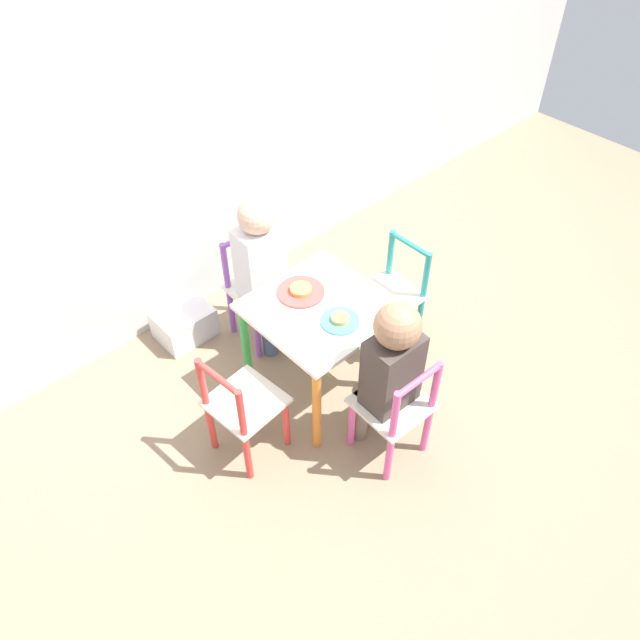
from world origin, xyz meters
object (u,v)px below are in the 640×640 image
(kids_table, at_px, (320,322))
(plate_back, at_px, (301,291))
(chair_teal, at_px, (393,296))
(child_front, at_px, (389,366))
(storage_bin, at_px, (184,323))
(chair_purple, at_px, (258,290))
(child_back, at_px, (263,262))
(chair_pink, at_px, (396,410))
(chair_red, at_px, (242,408))
(plate_front, at_px, (340,320))

(kids_table, xyz_separation_m, plate_back, (0.00, 0.11, 0.10))
(chair_teal, relative_size, child_front, 0.69)
(chair_teal, distance_m, child_front, 0.64)
(kids_table, height_order, storage_bin, kids_table)
(storage_bin, bearing_deg, chair_teal, -43.50)
(chair_purple, bearing_deg, storage_bin, 144.94)
(child_back, relative_size, plate_back, 4.01)
(chair_pink, relative_size, plate_back, 2.73)
(storage_bin, bearing_deg, child_back, -45.10)
(chair_purple, relative_size, child_front, 0.69)
(chair_pink, relative_size, storage_bin, 2.06)
(chair_pink, height_order, chair_teal, same)
(chair_purple, bearing_deg, child_back, -90.00)
(chair_teal, height_order, chair_red, same)
(plate_front, distance_m, storage_bin, 0.93)
(chair_purple, relative_size, plate_front, 3.49)
(child_back, bearing_deg, plate_back, -91.25)
(chair_purple, relative_size, plate_back, 2.73)
(chair_teal, bearing_deg, plate_back, -104.27)
(plate_front, distance_m, plate_back, 0.23)
(kids_table, distance_m, storage_bin, 0.79)
(plate_front, bearing_deg, chair_pink, -93.16)
(kids_table, relative_size, storage_bin, 1.98)
(child_front, distance_m, child_back, 0.78)
(chair_teal, bearing_deg, chair_pink, -45.98)
(chair_pink, xyz_separation_m, child_front, (0.00, 0.06, 0.21))
(child_back, distance_m, plate_back, 0.28)
(chair_pink, relative_size, plate_front, 3.49)
(chair_red, distance_m, child_front, 0.59)
(plate_back, distance_m, storage_bin, 0.75)
(plate_front, xyz_separation_m, storage_bin, (-0.26, 0.79, -0.42))
(kids_table, bearing_deg, chair_red, -174.76)
(chair_purple, xyz_separation_m, plate_front, (-0.02, -0.56, 0.23))
(child_back, bearing_deg, kids_table, -90.00)
(child_front, bearing_deg, chair_pink, 90.00)
(chair_red, distance_m, storage_bin, 0.76)
(child_front, relative_size, plate_front, 5.08)
(chair_red, height_order, plate_back, chair_red)
(chair_teal, height_order, plate_front, chair_teal)
(kids_table, bearing_deg, child_back, 86.99)
(plate_back, bearing_deg, storage_bin, 115.31)
(child_back, bearing_deg, chair_red, -134.44)
(chair_teal, xyz_separation_m, plate_front, (-0.45, -0.11, 0.23))
(chair_teal, relative_size, child_back, 0.68)
(kids_table, xyz_separation_m, chair_red, (-0.45, -0.04, -0.13))
(child_front, relative_size, plate_back, 3.97)
(plate_front, xyz_separation_m, plate_back, (0.00, 0.23, -0.00))
(kids_table, bearing_deg, chair_pink, -92.35)
(chair_pink, relative_size, chair_red, 1.00)
(chair_teal, distance_m, plate_front, 0.52)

